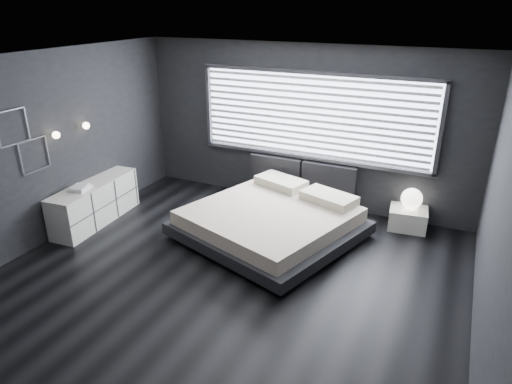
% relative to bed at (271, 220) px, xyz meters
% --- Properties ---
extents(room, '(6.04, 6.00, 2.80)m').
position_rel_bed_xyz_m(room, '(-0.08, -1.25, 1.11)').
color(room, black).
rests_on(room, ground).
extents(window, '(4.14, 0.09, 1.52)m').
position_rel_bed_xyz_m(window, '(0.12, 1.45, 1.32)').
color(window, white).
rests_on(window, ground).
extents(headboard, '(1.96, 0.16, 0.52)m').
position_rel_bed_xyz_m(headboard, '(-0.01, 1.39, 0.28)').
color(headboard, black).
rests_on(headboard, ground).
extents(sconce_near, '(0.18, 0.11, 0.11)m').
position_rel_bed_xyz_m(sconce_near, '(-2.96, -1.20, 1.31)').
color(sconce_near, silver).
rests_on(sconce_near, ground).
extents(sconce_far, '(0.18, 0.11, 0.11)m').
position_rel_bed_xyz_m(sconce_far, '(-2.96, -0.60, 1.31)').
color(sconce_far, silver).
rests_on(sconce_far, ground).
extents(wall_art_upper, '(0.01, 0.48, 0.48)m').
position_rel_bed_xyz_m(wall_art_upper, '(-3.05, -1.80, 1.56)').
color(wall_art_upper, '#47474C').
rests_on(wall_art_upper, ground).
extents(wall_art_lower, '(0.01, 0.48, 0.48)m').
position_rel_bed_xyz_m(wall_art_lower, '(-3.05, -1.55, 1.09)').
color(wall_art_lower, '#47474C').
rests_on(wall_art_lower, ground).
extents(bed, '(2.99, 2.92, 0.62)m').
position_rel_bed_xyz_m(bed, '(0.00, 0.00, 0.00)').
color(bed, black).
rests_on(bed, ground).
extents(nightstand, '(0.64, 0.55, 0.34)m').
position_rel_bed_xyz_m(nightstand, '(1.88, 1.21, -0.12)').
color(nightstand, white).
rests_on(nightstand, ground).
extents(orb_lamp, '(0.34, 0.34, 0.34)m').
position_rel_bed_xyz_m(orb_lamp, '(1.90, 1.26, 0.22)').
color(orb_lamp, white).
rests_on(orb_lamp, nightstand).
extents(dresser, '(0.61, 1.75, 0.69)m').
position_rel_bed_xyz_m(dresser, '(-2.85, -0.74, 0.05)').
color(dresser, white).
rests_on(dresser, ground).
extents(book_stack, '(0.32, 0.38, 0.07)m').
position_rel_bed_xyz_m(book_stack, '(-2.84, -1.03, 0.43)').
color(book_stack, silver).
rests_on(book_stack, dresser).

